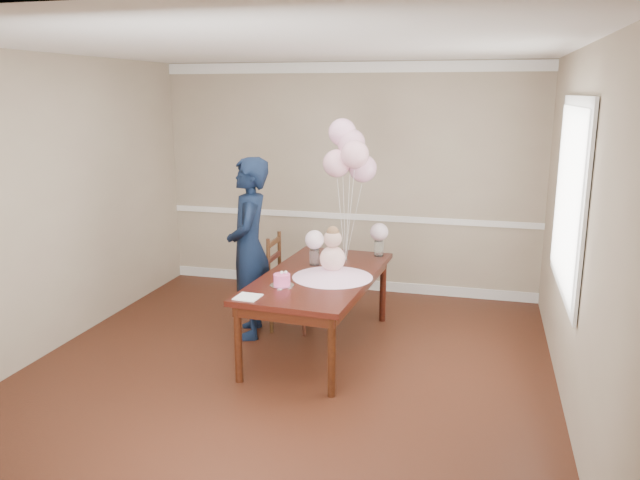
# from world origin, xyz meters

# --- Properties ---
(floor) EXTENTS (4.50, 5.00, 0.00)m
(floor) POSITION_xyz_m (0.00, 0.00, 0.00)
(floor) COLOR black
(floor) RESTS_ON ground
(ceiling) EXTENTS (4.50, 5.00, 0.02)m
(ceiling) POSITION_xyz_m (0.00, 0.00, 2.70)
(ceiling) COLOR white
(ceiling) RESTS_ON wall_back
(wall_back) EXTENTS (4.50, 0.02, 2.70)m
(wall_back) POSITION_xyz_m (0.00, 2.50, 1.35)
(wall_back) COLOR tan
(wall_back) RESTS_ON floor
(wall_front) EXTENTS (4.50, 0.02, 2.70)m
(wall_front) POSITION_xyz_m (0.00, -2.50, 1.35)
(wall_front) COLOR tan
(wall_front) RESTS_ON floor
(wall_left) EXTENTS (0.02, 5.00, 2.70)m
(wall_left) POSITION_xyz_m (-2.25, 0.00, 1.35)
(wall_left) COLOR tan
(wall_left) RESTS_ON floor
(wall_right) EXTENTS (0.02, 5.00, 2.70)m
(wall_right) POSITION_xyz_m (2.25, 0.00, 1.35)
(wall_right) COLOR tan
(wall_right) RESTS_ON floor
(chair_rail_trim) EXTENTS (4.50, 0.02, 0.07)m
(chair_rail_trim) POSITION_xyz_m (0.00, 2.49, 0.90)
(chair_rail_trim) COLOR white
(chair_rail_trim) RESTS_ON wall_back
(crown_molding) EXTENTS (4.50, 0.02, 0.12)m
(crown_molding) POSITION_xyz_m (0.00, 2.49, 2.63)
(crown_molding) COLOR white
(crown_molding) RESTS_ON wall_back
(baseboard_trim) EXTENTS (4.50, 0.02, 0.12)m
(baseboard_trim) POSITION_xyz_m (0.00, 2.49, 0.06)
(baseboard_trim) COLOR silver
(baseboard_trim) RESTS_ON floor
(window_frame) EXTENTS (0.02, 1.66, 1.56)m
(window_frame) POSITION_xyz_m (2.23, 0.50, 1.55)
(window_frame) COLOR silver
(window_frame) RESTS_ON wall_right
(window_blinds) EXTENTS (0.01, 1.50, 1.40)m
(window_blinds) POSITION_xyz_m (2.21, 0.50, 1.55)
(window_blinds) COLOR silver
(window_blinds) RESTS_ON wall_right
(dining_table_top) EXTENTS (1.09, 1.99, 0.05)m
(dining_table_top) POSITION_xyz_m (0.15, 0.63, 0.70)
(dining_table_top) COLOR black
(dining_table_top) RESTS_ON table_leg_fl
(table_apron) EXTENTS (0.99, 1.89, 0.10)m
(table_apron) POSITION_xyz_m (0.15, 0.63, 0.63)
(table_apron) COLOR black
(table_apron) RESTS_ON table_leg_fl
(table_leg_fl) EXTENTS (0.07, 0.07, 0.67)m
(table_leg_fl) POSITION_xyz_m (-0.32, -0.23, 0.34)
(table_leg_fl) COLOR black
(table_leg_fl) RESTS_ON floor
(table_leg_fr) EXTENTS (0.07, 0.07, 0.67)m
(table_leg_fr) POSITION_xyz_m (0.49, -0.29, 0.34)
(table_leg_fr) COLOR black
(table_leg_fr) RESTS_ON floor
(table_leg_bl) EXTENTS (0.07, 0.07, 0.67)m
(table_leg_bl) POSITION_xyz_m (-0.20, 1.54, 0.34)
(table_leg_bl) COLOR black
(table_leg_bl) RESTS_ON floor
(table_leg_br) EXTENTS (0.07, 0.07, 0.67)m
(table_leg_br) POSITION_xyz_m (0.61, 1.48, 0.34)
(table_leg_br) COLOR black
(table_leg_br) RESTS_ON floor
(baby_skirt) EXTENTS (0.78, 0.78, 0.10)m
(baby_skirt) POSITION_xyz_m (0.29, 0.57, 0.77)
(baby_skirt) COLOR #FFBBE5
(baby_skirt) RESTS_ON dining_table_top
(baby_torso) EXTENTS (0.23, 0.23, 0.23)m
(baby_torso) POSITION_xyz_m (0.29, 0.57, 0.90)
(baby_torso) COLOR pink
(baby_torso) RESTS_ON baby_skirt
(baby_head) EXTENTS (0.16, 0.16, 0.16)m
(baby_head) POSITION_xyz_m (0.29, 0.57, 1.08)
(baby_head) COLOR #CC9D8C
(baby_head) RESTS_ON baby_torso
(baby_hair) EXTENTS (0.12, 0.12, 0.12)m
(baby_hair) POSITION_xyz_m (0.29, 0.57, 1.14)
(baby_hair) COLOR brown
(baby_hair) RESTS_ON baby_head
(cake_platter) EXTENTS (0.23, 0.23, 0.01)m
(cake_platter) POSITION_xyz_m (-0.08, 0.21, 0.73)
(cake_platter) COLOR #BBBBC0
(cake_platter) RESTS_ON dining_table_top
(birthday_cake) EXTENTS (0.15, 0.15, 0.10)m
(birthday_cake) POSITION_xyz_m (-0.08, 0.21, 0.78)
(birthday_cake) COLOR #FE509D
(birthday_cake) RESTS_ON cake_platter
(cake_flower_a) EXTENTS (0.03, 0.03, 0.03)m
(cake_flower_a) POSITION_xyz_m (-0.08, 0.21, 0.84)
(cake_flower_a) COLOR white
(cake_flower_a) RESTS_ON birthday_cake
(cake_flower_b) EXTENTS (0.03, 0.03, 0.03)m
(cake_flower_b) POSITION_xyz_m (-0.05, 0.22, 0.84)
(cake_flower_b) COLOR silver
(cake_flower_b) RESTS_ON birthday_cake
(rose_vase_near) EXTENTS (0.10, 0.10, 0.15)m
(rose_vase_near) POSITION_xyz_m (0.02, 0.93, 0.80)
(rose_vase_near) COLOR silver
(rose_vase_near) RESTS_ON dining_table_top
(roses_near) EXTENTS (0.18, 0.18, 0.18)m
(roses_near) POSITION_xyz_m (0.02, 0.93, 0.97)
(roses_near) COLOR #F6CFDB
(roses_near) RESTS_ON rose_vase_near
(rose_vase_far) EXTENTS (0.10, 0.10, 0.15)m
(rose_vase_far) POSITION_xyz_m (0.57, 1.42, 0.80)
(rose_vase_far) COLOR white
(rose_vase_far) RESTS_ON dining_table_top
(roses_far) EXTENTS (0.18, 0.18, 0.18)m
(roses_far) POSITION_xyz_m (0.57, 1.42, 0.97)
(roses_far) COLOR beige
(roses_far) RESTS_ON rose_vase_far
(napkin) EXTENTS (0.21, 0.21, 0.01)m
(napkin) POSITION_xyz_m (-0.25, -0.17, 0.73)
(napkin) COLOR white
(napkin) RESTS_ON dining_table_top
(balloon_weight) EXTENTS (0.04, 0.04, 0.02)m
(balloon_weight) POSITION_xyz_m (0.28, 1.15, 0.73)
(balloon_weight) COLOR silver
(balloon_weight) RESTS_ON dining_table_top
(balloon_a) EXTENTS (0.27, 0.27, 0.27)m
(balloon_a) POSITION_xyz_m (0.18, 1.16, 1.69)
(balloon_a) COLOR #FFB4C7
(balloon_a) RESTS_ON balloon_ribbon_a
(balloon_b) EXTENTS (0.27, 0.27, 0.27)m
(balloon_b) POSITION_xyz_m (0.37, 1.09, 1.78)
(balloon_b) COLOR #FBB2C4
(balloon_b) RESTS_ON balloon_ribbon_b
(balloon_c) EXTENTS (0.27, 0.27, 0.27)m
(balloon_c) POSITION_xyz_m (0.30, 1.24, 1.88)
(balloon_c) COLOR #E9A5C1
(balloon_c) RESTS_ON balloon_ribbon_c
(balloon_d) EXTENTS (0.27, 0.27, 0.27)m
(balloon_d) POSITION_xyz_m (0.21, 1.27, 1.98)
(balloon_d) COLOR #FFB4DA
(balloon_d) RESTS_ON balloon_ribbon_d
(balloon_e) EXTENTS (0.27, 0.27, 0.27)m
(balloon_e) POSITION_xyz_m (0.43, 1.22, 1.64)
(balloon_e) COLOR #E4A1C0
(balloon_e) RESTS_ON balloon_ribbon_e
(balloon_ribbon_a) EXTENTS (0.09, 0.01, 0.81)m
(balloon_ribbon_a) POSITION_xyz_m (0.23, 1.15, 1.14)
(balloon_ribbon_a) COLOR white
(balloon_ribbon_a) RESTS_ON balloon_weight
(balloon_ribbon_b) EXTENTS (0.10, 0.06, 0.90)m
(balloon_ribbon_b) POSITION_xyz_m (0.32, 1.12, 1.19)
(balloon_ribbon_b) COLOR white
(balloon_ribbon_b) RESTS_ON balloon_weight
(balloon_ribbon_c) EXTENTS (0.03, 0.09, 1.00)m
(balloon_ribbon_c) POSITION_xyz_m (0.29, 1.20, 1.23)
(balloon_ribbon_c) COLOR white
(balloon_ribbon_c) RESTS_ON balloon_weight
(balloon_ribbon_d) EXTENTS (0.07, 0.10, 1.09)m
(balloon_ribbon_d) POSITION_xyz_m (0.24, 1.21, 1.28)
(balloon_ribbon_d) COLOR white
(balloon_ribbon_d) RESTS_ON balloon_weight
(balloon_ribbon_e) EXTENTS (0.14, 0.06, 0.75)m
(balloon_ribbon_e) POSITION_xyz_m (0.35, 1.18, 1.11)
(balloon_ribbon_e) COLOR silver
(balloon_ribbon_e) RESTS_ON balloon_weight
(dining_chair_seat) EXTENTS (0.42, 0.42, 0.05)m
(dining_chair_seat) POSITION_xyz_m (-0.24, 1.04, 0.43)
(dining_chair_seat) COLOR #39180F
(dining_chair_seat) RESTS_ON chair_leg_fl
(chair_leg_fl) EXTENTS (0.04, 0.04, 0.41)m
(chair_leg_fl) POSITION_xyz_m (-0.42, 0.87, 0.20)
(chair_leg_fl) COLOR #341E0E
(chair_leg_fl) RESTS_ON floor
(chair_leg_fr) EXTENTS (0.04, 0.04, 0.41)m
(chair_leg_fr) POSITION_xyz_m (-0.07, 0.87, 0.20)
(chair_leg_fr) COLOR black
(chair_leg_fr) RESTS_ON floor
(chair_leg_bl) EXTENTS (0.04, 0.04, 0.41)m
(chair_leg_bl) POSITION_xyz_m (-0.42, 1.21, 0.20)
(chair_leg_bl) COLOR #35150E
(chair_leg_bl) RESTS_ON floor
(chair_leg_br) EXTENTS (0.04, 0.04, 0.41)m
(chair_leg_br) POSITION_xyz_m (-0.07, 1.21, 0.20)
(chair_leg_br) COLOR #371C0F
(chair_leg_br) RESTS_ON floor
(chair_back_post_l) EXTENTS (0.04, 0.04, 0.53)m
(chair_back_post_l) POSITION_xyz_m (-0.43, 0.87, 0.70)
(chair_back_post_l) COLOR #371D0F
(chair_back_post_l) RESTS_ON dining_chair_seat
(chair_back_post_r) EXTENTS (0.04, 0.04, 0.53)m
(chair_back_post_r) POSITION_xyz_m (-0.43, 1.21, 0.70)
(chair_back_post_r) COLOR #331C0E
(chair_back_post_r) RESTS_ON dining_chair_seat
(chair_slat_low) EXTENTS (0.03, 0.38, 0.05)m
(chair_slat_low) POSITION_xyz_m (-0.43, 1.04, 0.59)
(chair_slat_low) COLOR #35130E
(chair_slat_low) RESTS_ON dining_chair_seat
(chair_slat_mid) EXTENTS (0.03, 0.38, 0.05)m
(chair_slat_mid) POSITION_xyz_m (-0.43, 1.04, 0.74)
(chair_slat_mid) COLOR #3D1610
(chair_slat_mid) RESTS_ON dining_chair_seat
(chair_slat_top) EXTENTS (0.03, 0.38, 0.05)m
(chair_slat_top) POSITION_xyz_m (-0.43, 1.04, 0.89)
(chair_slat_top) COLOR #39200F
(chair_slat_top) RESTS_ON dining_chair_seat
(woman) EXTENTS (0.59, 0.74, 1.76)m
(woman) POSITION_xyz_m (-0.60, 0.79, 0.88)
(woman) COLOR black
(woman) RESTS_ON floor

